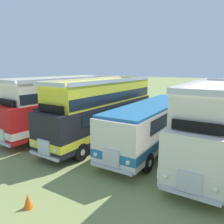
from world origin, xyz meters
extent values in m
plane|color=#8C9956|center=(0.00, 0.00, 0.00)|extent=(200.00, 200.00, 0.00)
cube|color=red|center=(-11.03, -0.22, 1.70)|extent=(2.99, 11.17, 2.30)
cube|color=silver|center=(-11.03, -0.22, 1.10)|extent=(3.03, 11.22, 0.44)
cube|color=#19232D|center=(-11.01, 0.18, 2.30)|extent=(2.91, 8.78, 0.76)
cube|color=#19232D|center=(-11.27, -5.70, 2.35)|extent=(2.20, 0.20, 0.90)
cube|color=silver|center=(-11.28, -5.81, 1.10)|extent=(0.90, 0.16, 0.80)
cube|color=silver|center=(-11.28, -5.84, 0.60)|extent=(2.30, 0.24, 0.16)
sphere|color=#EAEACC|center=(-10.38, -5.86, 1.10)|extent=(0.22, 0.22, 0.22)
cube|color=silver|center=(-11.02, 0.03, 3.60)|extent=(2.85, 10.27, 1.50)
cube|color=silver|center=(-11.25, -5.26, 4.40)|extent=(2.40, 0.21, 0.24)
cube|color=silver|center=(-10.82, 4.61, 4.40)|extent=(2.40, 0.21, 0.24)
cube|color=silver|center=(-9.82, -0.03, 4.40)|extent=(0.55, 10.17, 0.24)
cube|color=silver|center=(-12.22, 0.08, 4.40)|extent=(0.55, 10.17, 0.24)
cube|color=#19232D|center=(-11.02, 0.03, 3.30)|extent=(2.88, 10.17, 0.64)
cube|color=black|center=(-11.25, -5.21, 3.10)|extent=(1.90, 0.20, 0.40)
cylinder|color=black|center=(-10.05, -4.21, 0.52)|extent=(0.33, 1.05, 1.04)
cylinder|color=silver|center=(-9.90, -4.21, 0.52)|extent=(0.04, 0.36, 0.36)
cylinder|color=black|center=(-12.35, -4.11, 0.52)|extent=(0.33, 1.05, 1.04)
cylinder|color=silver|center=(-12.50, -4.10, 0.52)|extent=(0.04, 0.36, 0.36)
cylinder|color=black|center=(-9.72, 3.46, 0.52)|extent=(0.33, 1.05, 1.04)
cylinder|color=silver|center=(-9.57, 3.45, 0.52)|extent=(0.04, 0.36, 0.36)
cylinder|color=black|center=(-12.01, 3.56, 0.52)|extent=(0.33, 1.05, 1.04)
cylinder|color=silver|center=(-12.16, 3.57, 0.52)|extent=(0.04, 0.36, 0.36)
cube|color=black|center=(-7.35, -0.34, 1.70)|extent=(2.68, 10.54, 2.30)
cube|color=yellow|center=(-7.35, -0.34, 1.10)|extent=(2.72, 10.59, 0.44)
cube|color=#19232D|center=(-7.36, 0.06, 2.30)|extent=(2.67, 8.15, 0.76)
cube|color=#19232D|center=(-7.26, -5.53, 2.35)|extent=(2.20, 0.14, 0.90)
cube|color=silver|center=(-7.26, -5.64, 1.10)|extent=(0.90, 0.14, 0.80)
cube|color=silver|center=(-7.26, -5.67, 0.60)|extent=(2.30, 0.18, 0.16)
sphere|color=#EAEACC|center=(-6.36, -5.64, 1.10)|extent=(0.22, 0.22, 0.22)
sphere|color=#EAEACC|center=(-8.16, -5.67, 1.10)|extent=(0.22, 0.22, 0.22)
cube|color=yellow|center=(-7.36, -0.09, 3.60)|extent=(2.56, 9.64, 1.50)
cube|color=silver|center=(-7.27, -5.09, 4.40)|extent=(2.40, 0.14, 0.24)
cube|color=silver|center=(-7.43, 4.21, 4.40)|extent=(2.40, 0.14, 0.24)
cube|color=silver|center=(-6.16, -0.07, 4.40)|extent=(0.26, 9.60, 0.24)
cube|color=silver|center=(-8.56, -0.11, 4.40)|extent=(0.26, 9.60, 0.24)
cube|color=#19232D|center=(-7.36, -0.09, 3.30)|extent=(2.60, 9.54, 0.64)
cube|color=black|center=(-7.27, -5.04, 3.10)|extent=(1.90, 0.15, 0.40)
cylinder|color=black|center=(-6.14, -3.97, 0.52)|extent=(0.30, 1.04, 1.04)
cylinder|color=silver|center=(-5.99, -3.97, 0.52)|extent=(0.03, 0.36, 0.36)
cylinder|color=black|center=(-8.44, -4.01, 0.52)|extent=(0.30, 1.04, 1.04)
cylinder|color=silver|center=(-8.59, -4.01, 0.52)|extent=(0.03, 0.36, 0.36)
cylinder|color=black|center=(-6.26, 3.13, 0.52)|extent=(0.30, 1.04, 1.04)
cylinder|color=silver|center=(-6.11, 3.13, 0.52)|extent=(0.03, 0.36, 0.36)
cylinder|color=black|center=(-8.56, 3.09, 0.52)|extent=(0.30, 1.04, 1.04)
cylinder|color=silver|center=(-8.71, 3.09, 0.52)|extent=(0.03, 0.36, 0.36)
cube|color=silver|center=(-3.68, 0.33, 1.70)|extent=(2.98, 10.30, 2.30)
cube|color=teal|center=(-3.68, 0.33, 1.10)|extent=(3.02, 10.35, 0.44)
cube|color=#19232D|center=(-3.70, 0.73, 2.30)|extent=(2.89, 7.91, 0.76)
cube|color=#19232D|center=(-3.44, -4.70, 2.35)|extent=(2.20, 0.20, 0.90)
cube|color=silver|center=(-3.43, -4.81, 1.10)|extent=(0.90, 0.16, 0.80)
cube|color=silver|center=(-3.43, -4.84, 0.60)|extent=(2.30, 0.25, 0.16)
sphere|color=#EAEACC|center=(-2.53, -4.78, 1.10)|extent=(0.22, 0.22, 0.22)
sphere|color=#EAEACC|center=(-4.33, -4.86, 1.10)|extent=(0.22, 0.22, 0.22)
cube|color=teal|center=(-3.68, 0.33, 2.92)|extent=(2.92, 9.90, 0.14)
cylinder|color=black|center=(-2.36, -3.11, 0.52)|extent=(0.33, 1.05, 1.04)
cylinder|color=silver|center=(-2.21, -3.10, 0.52)|extent=(0.04, 0.36, 0.36)
cylinder|color=black|center=(-4.66, -3.22, 0.52)|extent=(0.33, 1.05, 1.04)
cylinder|color=silver|center=(-4.81, -3.22, 0.52)|extent=(0.04, 0.36, 0.36)
cylinder|color=black|center=(-2.68, 3.68, 0.52)|extent=(0.33, 1.05, 1.04)
cylinder|color=silver|center=(-2.53, 3.69, 0.52)|extent=(0.04, 0.36, 0.36)
cylinder|color=black|center=(-4.98, 3.57, 0.52)|extent=(0.33, 1.05, 1.04)
cylinder|color=silver|center=(-5.13, 3.57, 0.52)|extent=(0.04, 0.36, 0.36)
cube|color=silver|center=(0.00, 0.12, 1.70)|extent=(2.95, 10.21, 2.30)
cube|color=silver|center=(0.00, 0.12, 1.10)|extent=(2.99, 10.26, 0.44)
cube|color=#19232D|center=(-0.02, 0.52, 2.30)|extent=(2.87, 7.82, 0.76)
cube|color=#19232D|center=(0.22, -4.87, 2.35)|extent=(2.20, 0.20, 0.90)
cube|color=silver|center=(0.23, -4.98, 1.10)|extent=(0.90, 0.16, 0.80)
cube|color=silver|center=(0.23, -5.01, 0.60)|extent=(2.30, 0.24, 0.16)
sphere|color=#EAEACC|center=(1.13, -4.95, 1.10)|extent=(0.22, 0.22, 0.22)
sphere|color=#EAEACC|center=(-0.67, -5.03, 1.10)|extent=(0.22, 0.22, 0.22)
cube|color=silver|center=(-0.01, 0.37, 3.60)|extent=(2.81, 9.31, 1.50)
cube|color=silver|center=(0.20, -4.43, 4.40)|extent=(2.40, 0.21, 0.24)
cube|color=silver|center=(-1.21, 0.32, 4.40)|extent=(0.51, 9.21, 0.24)
cube|color=#19232D|center=(-0.01, 0.37, 3.30)|extent=(2.85, 9.21, 0.64)
cube|color=black|center=(0.20, -4.38, 3.10)|extent=(1.90, 0.20, 0.40)
cylinder|color=black|center=(-0.99, -3.38, 0.52)|extent=(0.33, 1.05, 1.04)
cylinder|color=silver|center=(-1.14, -3.39, 0.52)|extent=(0.04, 0.36, 0.36)
cylinder|color=black|center=(-1.29, 3.33, 0.52)|extent=(0.33, 1.05, 1.04)
cylinder|color=silver|center=(-1.44, 3.32, 0.52)|extent=(0.04, 0.36, 0.36)
cone|color=orange|center=(-4.80, -8.40, 0.30)|extent=(0.36, 0.36, 0.59)
cylinder|color=#8C704C|center=(-14.03, 10.41, 0.53)|extent=(0.08, 0.08, 1.05)
cylinder|color=#8C704C|center=(-7.01, 10.41, 0.53)|extent=(0.08, 0.08, 1.05)
camera|label=1|loc=(2.16, -12.80, 5.32)|focal=35.52mm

